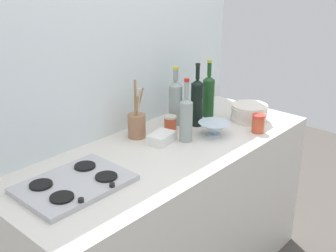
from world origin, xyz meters
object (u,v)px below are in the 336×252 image
(wine_bottle_rightmost, at_px, (208,95))
(condiment_jar_rear, at_px, (170,123))
(plate_stack, at_px, (249,113))
(wine_bottle_mid_left, at_px, (186,118))
(butter_dish, at_px, (161,138))
(utensil_crock, at_px, (137,124))
(condiment_jar_front, at_px, (258,123))
(wine_bottle_leftmost, at_px, (197,102))
(mixing_bowl, at_px, (214,128))
(stovetop_hob, at_px, (75,184))
(wine_bottle_mid_right, at_px, (176,102))

(wine_bottle_rightmost, relative_size, condiment_jar_rear, 3.92)
(plate_stack, bearing_deg, wine_bottle_mid_left, 170.07)
(butter_dish, xyz_separation_m, utensil_crock, (-0.04, 0.15, 0.05))
(condiment_jar_front, bearing_deg, utensil_crock, 137.85)
(wine_bottle_leftmost, xyz_separation_m, wine_bottle_mid_left, (-0.22, -0.10, -0.02))
(wine_bottle_leftmost, distance_m, wine_bottle_rightmost, 0.18)
(plate_stack, height_order, utensil_crock, utensil_crock)
(butter_dish, relative_size, condiment_jar_front, 1.42)
(mixing_bowl, xyz_separation_m, butter_dish, (-0.26, 0.15, -0.02))
(stovetop_hob, bearing_deg, utensil_crock, 18.87)
(mixing_bowl, height_order, condiment_jar_front, condiment_jar_front)
(plate_stack, bearing_deg, utensil_crock, 153.51)
(wine_bottle_rightmost, xyz_separation_m, utensil_crock, (-0.54, 0.08, -0.06))
(stovetop_hob, relative_size, condiment_jar_rear, 5.08)
(stovetop_hob, distance_m, wine_bottle_leftmost, 0.93)
(stovetop_hob, distance_m, wine_bottle_rightmost, 1.11)
(wine_bottle_leftmost, relative_size, utensil_crock, 1.15)
(wine_bottle_mid_left, distance_m, mixing_bowl, 0.19)
(condiment_jar_rear, bearing_deg, mixing_bowl, -64.48)
(stovetop_hob, height_order, wine_bottle_rightmost, wine_bottle_rightmost)
(mixing_bowl, bearing_deg, condiment_jar_front, -37.01)
(plate_stack, relative_size, wine_bottle_rightmost, 0.62)
(butter_dish, bearing_deg, condiment_jar_rear, 25.69)
(wine_bottle_mid_left, bearing_deg, stovetop_hob, 176.74)
(wine_bottle_mid_right, bearing_deg, utensil_crock, 175.09)
(wine_bottle_rightmost, relative_size, mixing_bowl, 2.02)
(plate_stack, height_order, wine_bottle_rightmost, wine_bottle_rightmost)
(plate_stack, bearing_deg, butter_dish, 164.25)
(wine_bottle_leftmost, relative_size, wine_bottle_rightmost, 1.04)
(stovetop_hob, height_order, condiment_jar_rear, condiment_jar_rear)
(stovetop_hob, bearing_deg, condiment_jar_front, -14.08)
(wine_bottle_leftmost, bearing_deg, utensil_crock, 160.16)
(condiment_jar_front, relative_size, condiment_jar_rear, 1.16)
(wine_bottle_mid_left, xyz_separation_m, condiment_jar_front, (0.37, -0.23, -0.08))
(plate_stack, distance_m, wine_bottle_mid_left, 0.51)
(wine_bottle_mid_right, height_order, mixing_bowl, wine_bottle_mid_right)
(wine_bottle_mid_right, distance_m, butter_dish, 0.31)
(butter_dish, distance_m, condiment_jar_front, 0.56)
(wine_bottle_rightmost, height_order, utensil_crock, wine_bottle_rightmost)
(butter_dish, distance_m, condiment_jar_rear, 0.17)
(stovetop_hob, xyz_separation_m, mixing_bowl, (0.86, -0.11, 0.03))
(stovetop_hob, xyz_separation_m, wine_bottle_leftmost, (0.92, 0.06, 0.13))
(condiment_jar_rear, bearing_deg, wine_bottle_mid_right, 25.89)
(wine_bottle_mid_right, bearing_deg, wine_bottle_rightmost, -13.70)
(plate_stack, relative_size, utensil_crock, 0.69)
(wine_bottle_leftmost, bearing_deg, wine_bottle_mid_right, 122.86)
(wine_bottle_mid_left, relative_size, condiment_jar_rear, 3.81)
(wine_bottle_leftmost, bearing_deg, butter_dish, -176.77)
(wine_bottle_leftmost, height_order, wine_bottle_mid_right, wine_bottle_leftmost)
(stovetop_hob, relative_size, butter_dish, 3.10)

